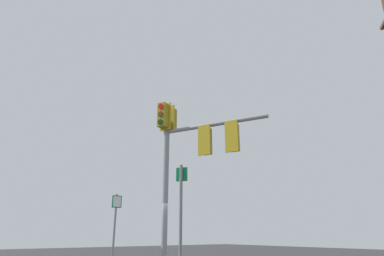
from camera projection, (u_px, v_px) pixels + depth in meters
name	position (u px, v px, depth m)	size (l,w,h in m)	color
signal_mast_assembly	(186.00, 148.00, 11.15)	(2.17, 3.71, 6.11)	gray
route_sign_primary	(115.00, 227.00, 10.78)	(0.34, 0.10, 2.82)	slate
route_sign_secondary	(181.00, 225.00, 6.81)	(0.17, 0.23, 2.98)	slate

